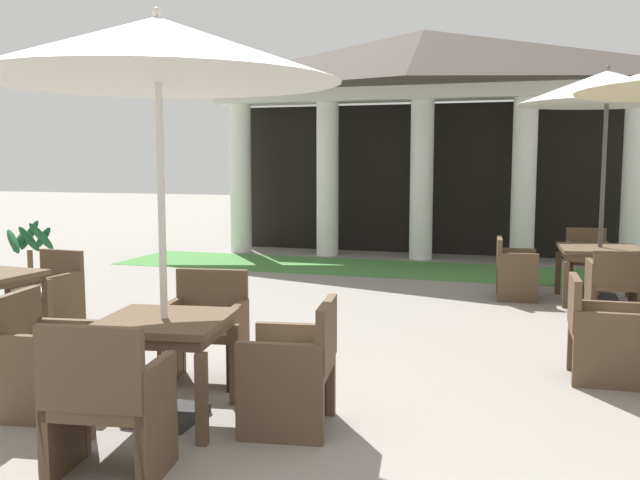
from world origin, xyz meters
TOP-DOWN VIEW (x-y plane):
  - ground_plane at (0.00, 0.00)m, footprint 60.00×60.00m
  - background_pavilion at (0.00, 8.98)m, footprint 8.37×2.48m
  - lawn_strip at (0.00, 7.53)m, footprint 10.17×1.93m
  - patio_table_near_foreground at (-0.39, 0.24)m, footprint 0.96×0.96m
  - patio_umbrella_near_foreground at (-0.39, 0.24)m, footprint 2.45×2.45m
  - patio_chair_near_foreground_north at (-0.52, 1.13)m, footprint 0.69×0.58m
  - patio_chair_near_foreground_south at (-0.26, -0.66)m, footprint 0.69×0.58m
  - patio_chair_near_foreground_east at (0.51, 0.37)m, footprint 0.66×0.69m
  - patio_chair_near_foreground_west at (-1.29, 0.10)m, footprint 0.58×0.62m
  - patio_table_mid_left at (2.82, 5.56)m, footprint 1.04×1.04m
  - patio_umbrella_mid_left at (2.82, 5.56)m, footprint 2.20×2.20m
  - patio_chair_mid_left_south at (2.90, 4.52)m, footprint 0.60×0.60m
  - patio_chair_mid_left_north at (2.74, 6.60)m, footprint 0.60×0.57m
  - patio_chair_mid_left_west at (1.78, 5.48)m, footprint 0.55×0.63m
  - patio_chair_mid_right_north at (-2.92, 2.21)m, footprint 0.61×0.61m
  - patio_chair_far_back_west at (2.59, 2.11)m, footprint 0.61×0.57m
  - potted_palm_left_edge at (-4.22, 3.53)m, footprint 0.62×0.63m
  - terracotta_urn at (1.68, 6.35)m, footprint 0.25×0.25m

SIDE VIEW (x-z plane):
  - ground_plane at x=0.00m, z-range 0.00..0.00m
  - lawn_strip at x=0.00m, z-range 0.00..0.01m
  - terracotta_urn at x=1.68m, z-range -0.04..0.39m
  - patio_chair_mid_right_north at x=-2.92m, z-range -0.03..0.81m
  - patio_chair_far_back_west at x=2.59m, z-range -0.04..0.82m
  - patio_chair_mid_left_west at x=1.78m, z-range -0.01..0.79m
  - patio_chair_mid_left_north at x=2.74m, z-range -0.02..0.82m
  - patio_chair_mid_left_south at x=2.90m, z-range -0.01..0.80m
  - potted_palm_left_edge at x=-4.22m, z-range -0.12..0.94m
  - patio_chair_near_foreground_west at x=-1.29m, z-range -0.03..0.85m
  - patio_chair_near_foreground_east at x=0.51m, z-range -0.02..0.85m
  - patio_chair_near_foreground_north at x=-0.52m, z-range -0.03..0.87m
  - patio_chair_near_foreground_south at x=-0.26m, z-range -0.03..0.90m
  - patio_table_mid_left at x=2.82m, z-range 0.26..0.97m
  - patio_table_near_foreground at x=-0.39m, z-range 0.26..0.99m
  - patio_umbrella_near_foreground at x=-0.39m, z-range 1.11..3.92m
  - patio_umbrella_mid_left at x=2.82m, z-range 1.20..4.17m
  - background_pavilion at x=0.00m, z-range 1.06..5.18m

